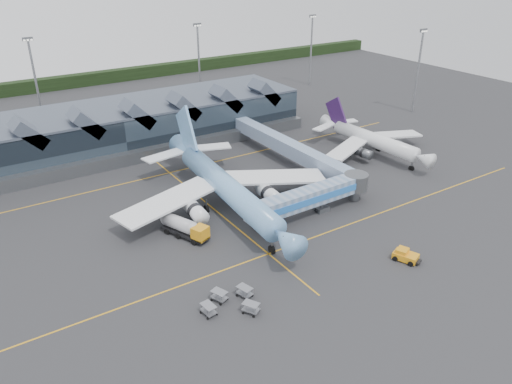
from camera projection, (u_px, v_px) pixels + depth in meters
ground at (241, 231)px, 81.15m from camera, size 260.00×260.00×0.00m
taxi_stripes at (211, 207)px, 88.67m from camera, size 120.00×60.00×0.01m
tree_line_far at (65, 82)px, 163.05m from camera, size 260.00×4.00×4.00m
terminal at (112, 129)px, 112.16m from camera, size 90.00×22.25×12.52m
light_masts at (185, 68)px, 133.19m from camera, size 132.40×42.56×22.45m
main_airliner at (223, 185)px, 86.91m from camera, size 39.76×45.87×14.72m
regional_jet at (371, 139)px, 110.42m from camera, size 28.60×31.17×10.70m
jet_bridge at (317, 195)px, 85.26m from camera, size 25.32×4.36×5.20m
fuel_truck at (183, 226)px, 79.05m from camera, size 5.32×9.04×3.09m
pushback_tug at (405, 255)px, 73.30m from camera, size 3.47×4.32×1.74m
baggage_carts at (231, 301)px, 63.88m from camera, size 7.37×6.71×1.45m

